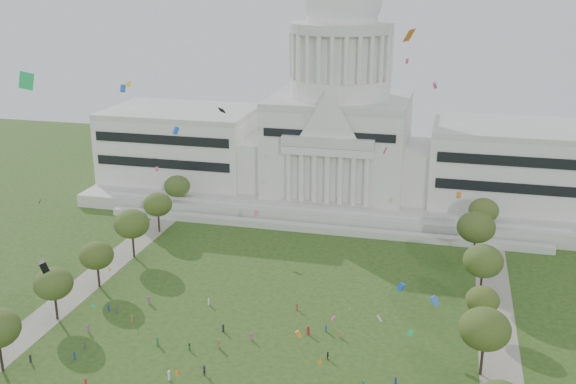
{
  "coord_description": "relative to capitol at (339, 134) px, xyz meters",
  "views": [
    {
      "loc": [
        35.49,
        -97.82,
        71.96
      ],
      "look_at": [
        0.0,
        45.0,
        24.0
      ],
      "focal_mm": 42.0,
      "sensor_mm": 36.0,
      "label": 1
    }
  ],
  "objects": [
    {
      "name": "row_tree_l_2",
      "position": [
        -45.04,
        -96.29,
        -13.79
      ],
      "size": [
        8.42,
        8.42,
        11.97
      ],
      "color": "black",
      "rests_on": "ground"
    },
    {
      "name": "row_tree_l_3",
      "position": [
        -44.09,
        -79.67,
        -14.09
      ],
      "size": [
        8.12,
        8.12,
        11.55
      ],
      "color": "black",
      "rests_on": "ground"
    },
    {
      "name": "row_tree_r_3",
      "position": [
        44.4,
        -79.1,
        -15.21
      ],
      "size": [
        7.01,
        7.01,
        9.98
      ],
      "color": "black",
      "rests_on": "ground"
    },
    {
      "name": "row_tree_r_2",
      "position": [
        44.17,
        -96.15,
        -12.64
      ],
      "size": [
        9.55,
        9.55,
        13.58
      ],
      "color": "black",
      "rests_on": "ground"
    },
    {
      "name": "path_left",
      "position": [
        -48.0,
        -83.59,
        -22.28
      ],
      "size": [
        8.0,
        160.0,
        0.04
      ],
      "primitive_type": "cube",
      "color": "gray",
      "rests_on": "ground"
    },
    {
      "name": "person_10",
      "position": [
        15.32,
        -98.02,
        -21.41
      ],
      "size": [
        0.84,
        1.15,
        1.76
      ],
      "primitive_type": "imported",
      "rotation": [
        0.0,
        0.0,
        1.86
      ],
      "color": "#26262B",
      "rests_on": "ground"
    },
    {
      "name": "path_right",
      "position": [
        48.0,
        -83.59,
        -22.28
      ],
      "size": [
        8.0,
        160.0,
        0.04
      ],
      "primitive_type": "cube",
      "color": "gray",
      "rests_on": "ground"
    },
    {
      "name": "person_5",
      "position": [
        -6.24,
        -108.71,
        -21.32
      ],
      "size": [
        1.3,
        1.94,
        1.95
      ],
      "primitive_type": "imported",
      "rotation": [
        0.0,
        0.0,
        1.93
      ],
      "color": "#4C4C51",
      "rests_on": "ground"
    },
    {
      "name": "row_tree_r_4",
      "position": [
        44.76,
        -63.55,
        -13.01
      ],
      "size": [
        9.19,
        9.19,
        13.06
      ],
      "color": "black",
      "rests_on": "ground"
    },
    {
      "name": "row_tree_l_5",
      "position": [
        -45.22,
        -42.58,
        -13.88
      ],
      "size": [
        8.33,
        8.33,
        11.85
      ],
      "color": "black",
      "rests_on": "ground"
    },
    {
      "name": "kite_swarm",
      "position": [
        -0.1,
        -105.06,
        7.51
      ],
      "size": [
        82.9,
        99.18,
        60.82
      ],
      "color": "#E54C8C",
      "rests_on": "ground"
    },
    {
      "name": "person_8",
      "position": [
        -12.23,
        -101.24,
        -21.49
      ],
      "size": [
        0.87,
        0.65,
        1.61
      ],
      "primitive_type": "imported",
      "rotation": [
        0.0,
        0.0,
        2.91
      ],
      "color": "#33723F",
      "rests_on": "ground"
    },
    {
      "name": "row_tree_l_4",
      "position": [
        -44.08,
        -61.17,
        -12.9
      ],
      "size": [
        9.29,
        9.29,
        13.21
      ],
      "color": "black",
      "rests_on": "ground"
    },
    {
      "name": "distant_crowd",
      "position": [
        -11.43,
        -100.19,
        -21.41
      ],
      "size": [
        64.52,
        39.3,
        1.95
      ],
      "color": "#26262B",
      "rests_on": "ground"
    },
    {
      "name": "row_tree_r_6",
      "position": [
        45.96,
        -25.46,
        -13.79
      ],
      "size": [
        8.42,
        8.42,
        11.97
      ],
      "color": "black",
      "rests_on": "ground"
    },
    {
      "name": "row_tree_r_5",
      "position": [
        43.49,
        -43.4,
        -12.37
      ],
      "size": [
        9.82,
        9.82,
        13.96
      ],
      "color": "black",
      "rests_on": "ground"
    },
    {
      "name": "row_tree_l_6",
      "position": [
        -46.87,
        -24.45,
        -14.02
      ],
      "size": [
        8.19,
        8.19,
        11.64
      ],
      "color": "black",
      "rests_on": "ground"
    },
    {
      "name": "person_0",
      "position": [
        28.97,
        -103.14,
        -21.52
      ],
      "size": [
        0.72,
        0.88,
        1.54
      ],
      "primitive_type": "imported",
      "rotation": [
        0.0,
        0.0,
        5.07
      ],
      "color": "navy",
      "rests_on": "ground"
    },
    {
      "name": "capitol",
      "position": [
        0.0,
        0.0,
        0.0
      ],
      "size": [
        160.0,
        64.5,
        91.3
      ],
      "color": "#B8B6AB",
      "rests_on": "ground"
    }
  ]
}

